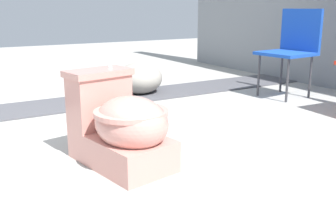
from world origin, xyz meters
TOP-DOWN VIEW (x-y plane):
  - ground_plane at (0.00, 0.00)m, footprint 14.00×14.00m
  - gravel_strip at (-1.23, 0.50)m, footprint 0.56×8.00m
  - toilet at (0.27, 0.27)m, footprint 0.69×0.48m
  - folding_chair_left at (-0.50, 2.42)m, footprint 0.48×0.48m
  - boulder_near at (-1.33, 1.18)m, footprint 0.66×0.66m
  - boulder_far at (-1.38, 0.98)m, footprint 0.48×0.45m

SIDE VIEW (x-z plane):
  - ground_plane at x=0.00m, z-range 0.00..0.00m
  - gravel_strip at x=-1.23m, z-range 0.00..0.01m
  - boulder_far at x=-1.38m, z-range 0.00..0.27m
  - boulder_near at x=-1.33m, z-range 0.00..0.31m
  - toilet at x=0.27m, z-range -0.04..0.48m
  - folding_chair_left at x=-0.50m, z-range 0.09..0.93m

